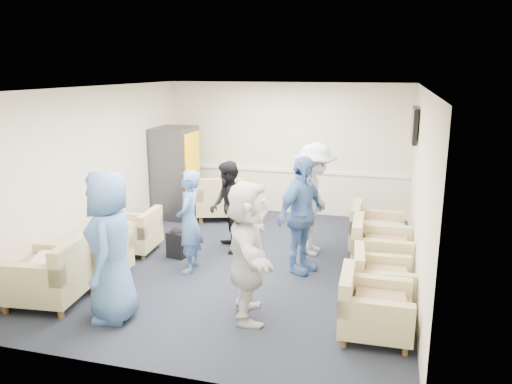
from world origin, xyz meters
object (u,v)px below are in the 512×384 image
(armchair_right_midfar, at_px, (378,251))
(person_back_right, at_px, (314,199))
(person_mid_right, at_px, (301,215))
(armchair_corner, at_px, (220,200))
(person_front_right, at_px, (248,251))
(person_back_left, at_px, (228,207))
(armchair_left_mid, at_px, (97,258))
(armchair_right_far, at_px, (373,232))
(armchair_right_midnear, at_px, (379,281))
(armchair_left_near, at_px, (52,276))
(person_mid_left, at_px, (189,221))
(person_front_left, at_px, (110,246))
(armchair_right_near, at_px, (371,310))
(armchair_left_far, at_px, (136,234))
(vending_machine, at_px, (176,172))

(armchair_right_midfar, height_order, person_back_right, person_back_right)
(person_mid_right, bearing_deg, armchair_corner, 67.03)
(person_mid_right, relative_size, person_front_right, 1.03)
(person_back_left, xyz_separation_m, person_front_right, (0.96, -2.12, 0.10))
(armchair_left_mid, bearing_deg, armchair_right_far, 124.05)
(armchair_corner, bearing_deg, armchair_right_midnear, 118.43)
(armchair_left_near, xyz_separation_m, armchair_left_mid, (0.15, 0.79, -0.03))
(person_mid_left, relative_size, person_front_right, 0.89)
(person_back_right, relative_size, person_front_right, 1.07)
(person_back_left, relative_size, person_back_right, 0.83)
(armchair_left_near, bearing_deg, person_mid_right, 116.67)
(person_mid_left, distance_m, person_back_left, 0.98)
(person_back_left, bearing_deg, person_back_right, 71.26)
(person_front_left, bearing_deg, armchair_right_midnear, 93.16)
(armchair_right_midnear, height_order, person_mid_right, person_mid_right)
(armchair_left_mid, relative_size, armchair_right_far, 1.03)
(armchair_right_near, distance_m, person_mid_right, 2.05)
(armchair_left_mid, height_order, person_mid_right, person_mid_right)
(armchair_left_far, relative_size, person_front_left, 0.45)
(armchair_right_near, bearing_deg, vending_machine, 45.58)
(armchair_right_midnear, relative_size, person_front_left, 0.44)
(armchair_right_near, xyz_separation_m, person_mid_right, (-1.11, 1.63, 0.56))
(armchair_left_near, xyz_separation_m, armchair_corner, (0.85, 4.15, 0.01))
(person_front_left, distance_m, person_back_right, 3.46)
(person_back_left, xyz_separation_m, person_mid_right, (1.31, -0.54, 0.12))
(armchair_right_far, xyz_separation_m, vending_machine, (-3.98, 1.05, 0.58))
(armchair_left_near, xyz_separation_m, armchair_right_far, (3.92, 3.01, -0.03))
(person_mid_right, bearing_deg, person_back_right, 20.07)
(armchair_left_near, height_order, person_mid_right, person_mid_right)
(armchair_left_mid, xyz_separation_m, person_front_right, (2.41, -0.49, 0.53))
(armchair_left_far, height_order, person_back_right, person_back_right)
(person_mid_right, bearing_deg, armchair_left_far, 113.64)
(armchair_left_mid, relative_size, vending_machine, 0.48)
(armchair_corner, distance_m, person_mid_left, 2.73)
(person_front_left, bearing_deg, armchair_right_far, 117.96)
(vending_machine, height_order, person_front_left, person_front_left)
(armchair_right_far, distance_m, person_mid_right, 1.62)
(armchair_left_near, distance_m, armchair_right_midnear, 4.22)
(armchair_right_far, relative_size, person_back_right, 0.47)
(armchair_right_midfar, bearing_deg, person_back_right, 60.48)
(armchair_corner, xyz_separation_m, person_front_left, (0.13, -4.29, 0.54))
(armchair_left_near, relative_size, person_back_right, 0.55)
(armchair_right_near, bearing_deg, armchair_left_far, 65.07)
(person_back_left, bearing_deg, person_front_right, -5.44)
(armchair_right_far, height_order, armchair_corner, armchair_corner)
(armchair_left_near, relative_size, vending_machine, 0.55)
(armchair_left_mid, xyz_separation_m, armchair_corner, (0.70, 3.36, 0.04))
(person_front_left, xyz_separation_m, person_mid_left, (0.32, 1.62, -0.15))
(armchair_right_far, bearing_deg, armchair_right_midfar, -172.43)
(armchair_corner, relative_size, person_front_right, 0.70)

